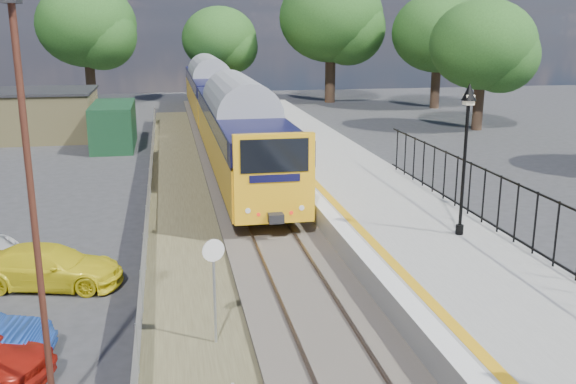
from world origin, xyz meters
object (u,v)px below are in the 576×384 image
object	(u,v)px
victorian_lamp_north	(467,124)
car_yellow	(49,267)
carpark_lamp	(31,195)
train	(220,103)
speed_sign	(214,275)

from	to	relation	value
victorian_lamp_north	car_yellow	size ratio (longest dim) A/B	1.13
carpark_lamp	car_yellow	size ratio (longest dim) A/B	1.88
train	car_yellow	xyz separation A→B (m)	(-6.80, -22.77, -1.75)
train	victorian_lamp_north	bearing A→B (deg)	-77.09
carpark_lamp	victorian_lamp_north	bearing A→B (deg)	29.34
train	speed_sign	xyz separation A→B (m)	(-2.50, -27.09, -0.62)
train	speed_sign	bearing A→B (deg)	-95.27
carpark_lamp	train	bearing A→B (deg)	78.98
train	carpark_lamp	world-z (taller)	carpark_lamp
speed_sign	carpark_lamp	xyz separation A→B (m)	(-3.21, -2.22, 2.58)
victorian_lamp_north	speed_sign	world-z (taller)	victorian_lamp_north
victorian_lamp_north	train	world-z (taller)	victorian_lamp_north
carpark_lamp	car_yellow	xyz separation A→B (m)	(-1.09, 6.53, -3.71)
speed_sign	car_yellow	size ratio (longest dim) A/B	0.63
train	carpark_lamp	distance (m)	29.92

